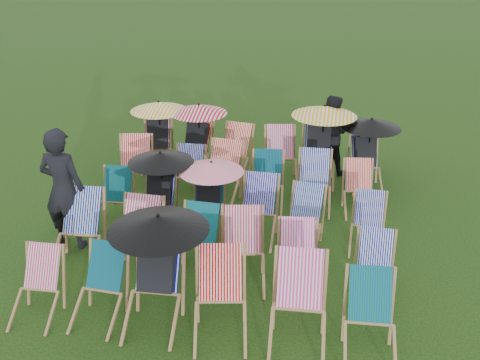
% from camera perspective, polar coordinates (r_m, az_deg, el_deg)
% --- Properties ---
extents(ground, '(100.00, 100.00, 0.00)m').
position_cam_1_polar(ground, '(8.56, -0.73, -6.04)').
color(ground, black).
rests_on(ground, ground).
extents(deckchair_0, '(0.59, 0.80, 0.83)m').
position_cam_1_polar(deckchair_0, '(7.20, -20.95, -10.64)').
color(deckchair_0, '#976F46').
rests_on(deckchair_0, ground).
extents(deckchair_1, '(0.62, 0.84, 0.88)m').
position_cam_1_polar(deckchair_1, '(6.91, -14.84, -11.08)').
color(deckchair_1, '#976F46').
rests_on(deckchair_1, ground).
extents(deckchair_2, '(1.20, 1.26, 1.43)m').
position_cam_1_polar(deckchair_2, '(6.55, -9.04, -9.39)').
color(deckchair_2, '#976F46').
rests_on(deckchair_2, ground).
extents(deckchair_3, '(0.82, 1.02, 0.99)m').
position_cam_1_polar(deckchair_3, '(6.44, -2.12, -12.57)').
color(deckchair_3, '#976F46').
rests_on(deckchair_3, ground).
extents(deckchair_4, '(0.73, 0.98, 1.03)m').
position_cam_1_polar(deckchair_4, '(6.32, 6.27, -13.31)').
color(deckchair_4, '#976F46').
rests_on(deckchair_4, ground).
extents(deckchair_5, '(0.68, 0.90, 0.93)m').
position_cam_1_polar(deckchair_5, '(6.34, 13.79, -14.41)').
color(deckchair_5, '#976F46').
rests_on(deckchair_5, ground).
extents(deckchair_6, '(0.74, 0.99, 1.02)m').
position_cam_1_polar(deckchair_6, '(8.05, -17.03, -5.25)').
color(deckchair_6, '#976F46').
rests_on(deckchair_6, ground).
extents(deckchair_7, '(0.68, 0.93, 1.00)m').
position_cam_1_polar(deckchair_7, '(7.66, -11.10, -6.28)').
color(deckchair_7, '#976F46').
rests_on(deckchair_7, ground).
extents(deckchair_8, '(0.65, 0.88, 0.93)m').
position_cam_1_polar(deckchair_8, '(7.48, -4.73, -6.94)').
color(deckchair_8, '#976F46').
rests_on(deckchair_8, ground).
extents(deckchair_9, '(0.79, 0.99, 0.96)m').
position_cam_1_polar(deckchair_9, '(7.31, 0.29, -7.57)').
color(deckchair_9, '#976F46').
rests_on(deckchair_9, ground).
extents(deckchair_10, '(0.70, 0.89, 0.89)m').
position_cam_1_polar(deckchair_10, '(7.21, 6.23, -8.55)').
color(deckchair_10, '#976F46').
rests_on(deckchair_10, ground).
extents(deckchair_11, '(0.58, 0.79, 0.84)m').
position_cam_1_polar(deckchair_11, '(7.27, 14.12, -9.21)').
color(deckchair_11, '#976F46').
rests_on(deckchair_11, ground).
extents(deckchair_12, '(0.64, 0.85, 0.88)m').
position_cam_1_polar(deckchair_12, '(8.98, -13.30, -2.02)').
color(deckchair_12, '#976F46').
rests_on(deckchair_12, ground).
extents(deckchair_13, '(1.05, 1.11, 1.25)m').
position_cam_1_polar(deckchair_13, '(8.69, -8.69, -0.92)').
color(deckchair_13, '#976F46').
rests_on(deckchair_13, ground).
extents(deckchair_14, '(1.01, 1.09, 1.20)m').
position_cam_1_polar(deckchair_14, '(8.38, -3.33, -1.90)').
color(deckchair_14, '#976F46').
rests_on(deckchair_14, ground).
extents(deckchair_15, '(0.63, 0.88, 0.95)m').
position_cam_1_polar(deckchair_15, '(8.32, 1.85, -3.28)').
color(deckchair_15, '#976F46').
rests_on(deckchair_15, ground).
extents(deckchair_16, '(0.67, 0.87, 0.88)m').
position_cam_1_polar(deckchair_16, '(8.22, 6.79, -4.13)').
color(deckchair_16, '#976F46').
rests_on(deckchair_16, ground).
extents(deckchair_17, '(0.57, 0.77, 0.82)m').
position_cam_1_polar(deckchair_17, '(8.31, 13.54, -4.60)').
color(deckchair_17, '#976F46').
rests_on(deckchair_17, ground).
extents(deckchair_18, '(0.83, 1.04, 1.00)m').
position_cam_1_polar(deckchair_18, '(9.93, -11.23, 1.30)').
color(deckchair_18, '#976F46').
rests_on(deckchair_18, ground).
extents(deckchair_19, '(0.64, 0.86, 0.91)m').
position_cam_1_polar(deckchair_19, '(9.61, -5.65, 0.51)').
color(deckchair_19, '#976F46').
rests_on(deckchair_19, ground).
extents(deckchair_20, '(0.77, 1.01, 1.03)m').
position_cam_1_polar(deckchair_20, '(9.43, -2.09, 0.55)').
color(deckchair_20, '#976F46').
rests_on(deckchair_20, ground).
extents(deckchair_21, '(0.69, 0.90, 0.92)m').
position_cam_1_polar(deckchair_21, '(9.28, 2.90, -0.25)').
color(deckchair_21, '#976F46').
rests_on(deckchair_21, ground).
extents(deckchair_22, '(0.68, 0.91, 0.96)m').
position_cam_1_polar(deckchair_22, '(9.31, 7.91, -0.27)').
color(deckchair_22, '#976F46').
rests_on(deckchair_22, ground).
extents(deckchair_23, '(0.66, 0.85, 0.84)m').
position_cam_1_polar(deckchair_23, '(9.35, 12.65, -0.93)').
color(deckchair_23, '#976F46').
rests_on(deckchair_23, ground).
extents(deckchair_24, '(1.14, 1.24, 1.35)m').
position_cam_1_polar(deckchair_24, '(10.92, -8.79, 4.88)').
color(deckchair_24, '#976F46').
rests_on(deckchair_24, ground).
extents(deckchair_25, '(1.13, 1.19, 1.34)m').
position_cam_1_polar(deckchair_25, '(10.70, -4.77, 4.65)').
color(deckchair_25, '#976F46').
rests_on(deckchair_25, ground).
extents(deckchair_26, '(0.78, 0.99, 0.98)m').
position_cam_1_polar(deckchair_26, '(10.45, -0.79, 2.93)').
color(deckchair_26, '#976F46').
rests_on(deckchair_26, ground).
extents(deckchair_27, '(0.82, 1.02, 0.99)m').
position_cam_1_polar(deckchair_27, '(10.32, 4.40, 2.59)').
color(deckchair_27, '#976F46').
rests_on(deckchair_27, ground).
extents(deckchair_28, '(1.23, 1.30, 1.46)m').
position_cam_1_polar(deckchair_28, '(10.29, 8.51, 3.99)').
color(deckchair_28, '#976F46').
rests_on(deckchair_28, ground).
extents(deckchair_29, '(1.10, 1.19, 1.30)m').
position_cam_1_polar(deckchair_29, '(10.23, 13.42, 2.92)').
color(deckchair_29, '#976F46').
rests_on(deckchair_29, ground).
extents(person_left, '(0.72, 0.49, 1.91)m').
position_cam_1_polar(person_left, '(8.32, -18.32, -0.93)').
color(person_left, black).
rests_on(person_left, ground).
extents(person_rear, '(0.85, 0.71, 1.58)m').
position_cam_1_polar(person_rear, '(10.69, 9.57, 4.81)').
color(person_rear, black).
rests_on(person_rear, ground).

